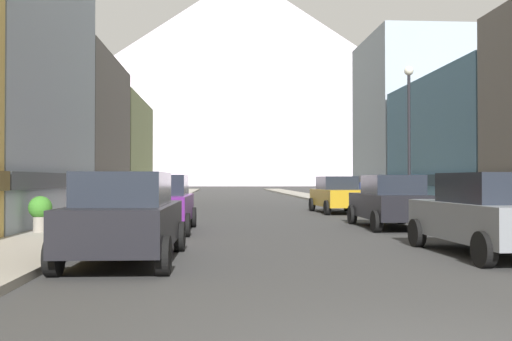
{
  "coord_description": "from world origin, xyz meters",
  "views": [
    {
      "loc": [
        -1.96,
        -4.74,
        1.64
      ],
      "look_at": [
        0.01,
        25.78,
        2.11
      ],
      "focal_mm": 40.18,
      "sensor_mm": 36.0,
      "label": 1
    }
  ],
  "objects_px": {
    "car_left_0": "(126,217)",
    "car_right_1": "(391,201)",
    "potted_plant_0": "(40,211)",
    "pedestrian_2": "(362,193)",
    "car_right_2": "(337,194)",
    "pedestrian_1": "(129,195)",
    "car_right_0": "(488,214)",
    "car_left_1": "(160,203)",
    "streetlamp_right": "(409,118)",
    "pedestrian_0": "(104,200)"
  },
  "relations": [
    {
      "from": "pedestrian_1",
      "to": "car_right_1",
      "type": "bearing_deg",
      "value": -41.07
    },
    {
      "from": "car_left_1",
      "to": "car_right_0",
      "type": "height_order",
      "value": "same"
    },
    {
      "from": "car_left_1",
      "to": "pedestrian_0",
      "type": "relative_size",
      "value": 2.88
    },
    {
      "from": "car_right_2",
      "to": "pedestrian_2",
      "type": "xyz_separation_m",
      "value": [
        2.45,
        4.82,
        -0.05
      ]
    },
    {
      "from": "pedestrian_0",
      "to": "car_right_1",
      "type": "bearing_deg",
      "value": -15.42
    },
    {
      "from": "car_right_1",
      "to": "pedestrian_2",
      "type": "relative_size",
      "value": 2.89
    },
    {
      "from": "car_right_0",
      "to": "streetlamp_right",
      "type": "relative_size",
      "value": 0.76
    },
    {
      "from": "car_right_0",
      "to": "potted_plant_0",
      "type": "height_order",
      "value": "car_right_0"
    },
    {
      "from": "pedestrian_0",
      "to": "pedestrian_2",
      "type": "bearing_deg",
      "value": 40.59
    },
    {
      "from": "potted_plant_0",
      "to": "pedestrian_2",
      "type": "relative_size",
      "value": 0.67
    },
    {
      "from": "car_left_1",
      "to": "pedestrian_2",
      "type": "bearing_deg",
      "value": 54.97
    },
    {
      "from": "car_left_0",
      "to": "car_right_1",
      "type": "bearing_deg",
      "value": 44.61
    },
    {
      "from": "car_right_2",
      "to": "pedestrian_2",
      "type": "relative_size",
      "value": 2.94
    },
    {
      "from": "car_right_1",
      "to": "pedestrian_0",
      "type": "height_order",
      "value": "car_right_1"
    },
    {
      "from": "pedestrian_2",
      "to": "car_right_2",
      "type": "bearing_deg",
      "value": -116.98
    },
    {
      "from": "car_right_0",
      "to": "pedestrian_0",
      "type": "relative_size",
      "value": 2.91
    },
    {
      "from": "car_left_0",
      "to": "pedestrian_2",
      "type": "distance_m",
      "value": 23.26
    },
    {
      "from": "potted_plant_0",
      "to": "car_left_0",
      "type": "bearing_deg",
      "value": -57.74
    },
    {
      "from": "potted_plant_0",
      "to": "pedestrian_2",
      "type": "bearing_deg",
      "value": 50.22
    },
    {
      "from": "car_left_0",
      "to": "potted_plant_0",
      "type": "xyz_separation_m",
      "value": [
        -3.2,
        5.07,
        -0.15
      ]
    },
    {
      "from": "car_left_1",
      "to": "potted_plant_0",
      "type": "height_order",
      "value": "car_left_1"
    },
    {
      "from": "car_right_2",
      "to": "car_right_0",
      "type": "bearing_deg",
      "value": -89.98
    },
    {
      "from": "car_left_0",
      "to": "pedestrian_1",
      "type": "distance_m",
      "value": 16.44
    },
    {
      "from": "pedestrian_1",
      "to": "pedestrian_2",
      "type": "relative_size",
      "value": 1.04
    },
    {
      "from": "car_right_0",
      "to": "car_right_2",
      "type": "distance_m",
      "value": 15.67
    },
    {
      "from": "car_right_0",
      "to": "pedestrian_2",
      "type": "distance_m",
      "value": 20.63
    },
    {
      "from": "potted_plant_0",
      "to": "pedestrian_0",
      "type": "xyz_separation_m",
      "value": [
        0.75,
        5.2,
        0.1
      ]
    },
    {
      "from": "car_left_0",
      "to": "pedestrian_1",
      "type": "xyz_separation_m",
      "value": [
        -2.45,
        16.26,
        -0.02
      ]
    },
    {
      "from": "car_right_2",
      "to": "pedestrian_1",
      "type": "distance_m",
      "value": 10.05
    },
    {
      "from": "car_left_0",
      "to": "streetlamp_right",
      "type": "distance_m",
      "value": 14.03
    },
    {
      "from": "streetlamp_right",
      "to": "potted_plant_0",
      "type": "bearing_deg",
      "value": -157.53
    },
    {
      "from": "potted_plant_0",
      "to": "pedestrian_2",
      "type": "distance_m",
      "value": 20.71
    },
    {
      "from": "pedestrian_1",
      "to": "car_left_0",
      "type": "bearing_deg",
      "value": -81.43
    },
    {
      "from": "car_right_2",
      "to": "pedestrian_1",
      "type": "bearing_deg",
      "value": 179.47
    },
    {
      "from": "car_right_1",
      "to": "potted_plant_0",
      "type": "xyz_separation_m",
      "value": [
        -10.8,
        -2.43,
        -0.15
      ]
    },
    {
      "from": "pedestrian_2",
      "to": "car_right_1",
      "type": "bearing_deg",
      "value": -100.3
    },
    {
      "from": "car_left_0",
      "to": "pedestrian_2",
      "type": "relative_size",
      "value": 2.9
    },
    {
      "from": "car_right_0",
      "to": "potted_plant_0",
      "type": "xyz_separation_m",
      "value": [
        -10.8,
        4.57,
        -0.15
      ]
    },
    {
      "from": "car_left_0",
      "to": "car_right_1",
      "type": "xyz_separation_m",
      "value": [
        7.6,
        7.5,
        0.0
      ]
    },
    {
      "from": "potted_plant_0",
      "to": "streetlamp_right",
      "type": "bearing_deg",
      "value": 22.47
    },
    {
      "from": "potted_plant_0",
      "to": "streetlamp_right",
      "type": "xyz_separation_m",
      "value": [
        12.35,
        5.11,
        3.23
      ]
    },
    {
      "from": "car_right_1",
      "to": "car_right_2",
      "type": "height_order",
      "value": "same"
    },
    {
      "from": "car_left_0",
      "to": "car_left_1",
      "type": "distance_m",
      "value": 6.64
    },
    {
      "from": "pedestrian_0",
      "to": "car_right_0",
      "type": "bearing_deg",
      "value": -44.2
    },
    {
      "from": "car_left_0",
      "to": "streetlamp_right",
      "type": "height_order",
      "value": "streetlamp_right"
    },
    {
      "from": "pedestrian_0",
      "to": "pedestrian_1",
      "type": "xyz_separation_m",
      "value": [
        0.0,
        5.98,
        0.03
      ]
    },
    {
      "from": "car_right_2",
      "to": "pedestrian_1",
      "type": "relative_size",
      "value": 2.82
    },
    {
      "from": "car_right_1",
      "to": "pedestrian_2",
      "type": "xyz_separation_m",
      "value": [
        2.45,
        13.48,
        -0.05
      ]
    },
    {
      "from": "car_right_1",
      "to": "streetlamp_right",
      "type": "height_order",
      "value": "streetlamp_right"
    },
    {
      "from": "car_left_1",
      "to": "car_right_0",
      "type": "bearing_deg",
      "value": -38.97
    }
  ]
}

